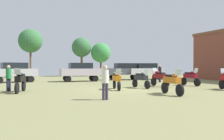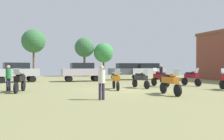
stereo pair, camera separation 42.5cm
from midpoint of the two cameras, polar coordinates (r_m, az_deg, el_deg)
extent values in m
cube|color=olive|center=(16.52, 2.79, -4.78)|extent=(44.00, 52.00, 0.02)
cylinder|color=black|center=(13.21, 16.51, -4.75)|extent=(0.17, 0.67, 0.66)
cylinder|color=black|center=(14.55, 13.14, -4.22)|extent=(0.17, 0.67, 0.66)
cube|color=#C0691A|center=(13.84, 14.75, -2.36)|extent=(0.47, 1.36, 0.36)
ellipsoid|color=#C0691A|center=(13.57, 15.41, -1.25)|extent=(0.36, 0.50, 0.24)
cube|color=black|center=(14.02, 14.26, -1.34)|extent=(0.35, 0.58, 0.12)
cube|color=silver|center=(13.28, 16.17, -0.52)|extent=(0.37, 0.18, 0.39)
cylinder|color=#B7B7BC|center=(13.37, 15.94, -0.76)|extent=(0.62, 0.09, 0.04)
cylinder|color=black|center=(19.97, 10.74, -2.85)|extent=(0.18, 0.66, 0.66)
cylinder|color=black|center=(18.74, 13.67, -3.10)|extent=(0.18, 0.66, 0.66)
cube|color=maroon|center=(19.32, 12.16, -1.47)|extent=(0.49, 1.37, 0.36)
ellipsoid|color=maroon|center=(19.55, 11.61, -0.62)|extent=(0.36, 0.51, 0.24)
cube|color=black|center=(19.13, 12.60, -0.77)|extent=(0.35, 0.59, 0.12)
cube|color=silver|center=(19.81, 11.02, -0.07)|extent=(0.37, 0.19, 0.39)
cylinder|color=#B7B7BC|center=(19.73, 11.19, -0.25)|extent=(0.62, 0.09, 0.04)
cylinder|color=black|center=(18.52, 25.79, -3.23)|extent=(0.27, 0.65, 0.64)
cube|color=silver|center=(18.36, 26.05, -0.26)|extent=(0.39, 0.23, 0.39)
cylinder|color=black|center=(20.35, 20.68, -2.83)|extent=(0.19, 0.66, 0.65)
cylinder|color=black|center=(21.35, 17.73, -2.64)|extent=(0.19, 0.66, 0.65)
cube|color=maroon|center=(20.82, 19.18, -1.35)|extent=(0.50, 1.28, 0.36)
ellipsoid|color=maroon|center=(20.62, 19.75, -0.60)|extent=(0.37, 0.51, 0.24)
cube|color=black|center=(20.96, 18.75, -0.68)|extent=(0.36, 0.59, 0.12)
cube|color=silver|center=(20.40, 20.40, -0.11)|extent=(0.38, 0.19, 0.39)
cylinder|color=#B7B7BC|center=(20.47, 20.21, -0.27)|extent=(0.62, 0.11, 0.04)
cylinder|color=black|center=(15.64, 2.20, -3.92)|extent=(0.25, 0.63, 0.62)
cylinder|color=black|center=(17.20, 1.16, -3.49)|extent=(0.25, 0.63, 0.62)
cube|color=#C97110|center=(16.38, 1.66, -1.98)|extent=(0.63, 1.40, 0.36)
ellipsoid|color=#C97110|center=(16.07, 1.86, -1.04)|extent=(0.41, 0.54, 0.24)
cube|color=black|center=(16.61, 1.50, -1.12)|extent=(0.41, 0.61, 0.12)
cube|color=silver|center=(15.74, 2.10, -0.43)|extent=(0.38, 0.22, 0.39)
cylinder|color=#B7B7BC|center=(15.84, 2.02, -0.63)|extent=(0.61, 0.16, 0.04)
cylinder|color=black|center=(15.12, -21.49, -4.04)|extent=(0.30, 0.68, 0.68)
cylinder|color=black|center=(16.57, -20.01, -3.61)|extent=(0.30, 0.68, 0.68)
cube|color=black|center=(15.81, -20.73, -1.95)|extent=(0.70, 1.34, 0.36)
ellipsoid|color=black|center=(15.52, -21.02, -0.96)|extent=(0.44, 0.55, 0.24)
cube|color=black|center=(16.02, -20.51, -1.05)|extent=(0.44, 0.62, 0.12)
cube|color=silver|center=(15.21, -21.36, -0.32)|extent=(0.39, 0.25, 0.39)
cylinder|color=#B7B7BC|center=(15.30, -21.26, -0.54)|extent=(0.61, 0.21, 0.04)
cylinder|color=black|center=(17.11, 9.14, -3.55)|extent=(0.17, 0.61, 0.60)
cylinder|color=black|center=(18.45, 6.21, -3.22)|extent=(0.17, 0.61, 0.60)
cube|color=black|center=(17.75, 7.62, -1.82)|extent=(0.48, 1.41, 0.36)
ellipsoid|color=black|center=(17.48, 8.19, -0.95)|extent=(0.36, 0.51, 0.24)
cube|color=black|center=(17.94, 7.19, -1.03)|extent=(0.35, 0.58, 0.12)
cube|color=silver|center=(17.19, 8.85, -0.38)|extent=(0.37, 0.18, 0.39)
cylinder|color=#B7B7BC|center=(17.28, 8.65, -0.57)|extent=(0.62, 0.09, 0.04)
cylinder|color=black|center=(24.89, -24.72, -2.19)|extent=(0.67, 0.34, 0.64)
cylinder|color=black|center=(26.32, -25.13, -2.03)|extent=(0.67, 0.34, 0.64)
cylinder|color=black|center=(25.44, -18.17, -2.09)|extent=(0.67, 0.34, 0.64)
cylinder|color=black|center=(26.83, -18.92, -1.94)|extent=(0.67, 0.34, 0.64)
cube|color=#AAA9AE|center=(25.80, -21.72, -0.53)|extent=(4.56, 2.59, 0.75)
cube|color=black|center=(25.80, -21.73, 0.98)|extent=(2.62, 2.01, 0.61)
cylinder|color=black|center=(27.30, 1.57, -1.85)|extent=(0.66, 0.31, 0.64)
cylinder|color=black|center=(28.69, 0.83, -1.72)|extent=(0.66, 0.31, 0.64)
cylinder|color=black|center=(28.19, 7.32, -1.77)|extent=(0.66, 0.31, 0.64)
cylinder|color=black|center=(29.54, 6.34, -1.65)|extent=(0.66, 0.31, 0.64)
cube|color=#4C4F5B|center=(28.37, 4.05, -0.35)|extent=(4.51, 2.37, 0.75)
cube|color=black|center=(28.36, 4.05, 1.03)|extent=(2.56, 1.89, 0.61)
cylinder|color=black|center=(24.67, -9.78, -2.15)|extent=(0.65, 0.25, 0.64)
cylinder|color=black|center=(26.09, -10.27, -1.99)|extent=(0.65, 0.25, 0.64)
cylinder|color=black|center=(25.29, -3.22, -2.07)|extent=(0.65, 0.25, 0.64)
cylinder|color=black|center=(26.67, -4.05, -1.92)|extent=(0.65, 0.25, 0.64)
cube|color=#BCAEBB|center=(25.61, -6.80, -0.48)|extent=(4.37, 1.98, 0.75)
cube|color=black|center=(25.60, -6.81, 1.04)|extent=(2.43, 1.68, 0.61)
cylinder|color=black|center=(27.85, 6.82, -1.80)|extent=(0.67, 0.32, 0.64)
cylinder|color=black|center=(29.22, 5.92, -1.67)|extent=(0.67, 0.32, 0.64)
cylinder|color=black|center=(28.91, 12.33, -1.72)|extent=(0.67, 0.32, 0.64)
cylinder|color=black|center=(30.23, 11.22, -1.60)|extent=(0.67, 0.32, 0.64)
cube|color=silver|center=(29.00, 9.11, -0.33)|extent=(4.54, 2.48, 0.75)
cube|color=black|center=(28.99, 9.12, 1.02)|extent=(2.59, 1.95, 0.61)
cylinder|color=#202A42|center=(24.63, 12.18, -1.91)|extent=(0.14, 0.14, 0.86)
cylinder|color=#202A42|center=(24.50, 12.42, -1.92)|extent=(0.14, 0.14, 0.86)
cylinder|color=black|center=(24.54, 12.30, -0.11)|extent=(0.36, 0.36, 0.68)
sphere|color=tan|center=(24.54, 12.31, 0.96)|extent=(0.23, 0.23, 0.23)
cylinder|color=#272A40|center=(16.77, -23.37, -3.32)|extent=(0.14, 0.14, 0.82)
cylinder|color=#272A40|center=(16.87, -22.89, -3.29)|extent=(0.14, 0.14, 0.82)
cylinder|color=#238241|center=(16.79, -23.15, -0.80)|extent=(0.48, 0.48, 0.65)
sphere|color=tan|center=(16.78, -23.16, 0.70)|extent=(0.22, 0.22, 0.22)
cylinder|color=#322A41|center=(11.44, -1.06, -5.21)|extent=(0.14, 0.14, 0.81)
cylinder|color=#322A41|center=(11.37, -1.85, -5.24)|extent=(0.14, 0.14, 0.81)
cylinder|color=silver|center=(11.35, -1.45, -1.57)|extent=(0.36, 0.36, 0.64)
sphere|color=tan|center=(11.34, -1.45, 0.60)|extent=(0.22, 0.22, 0.22)
cylinder|color=brown|center=(39.17, -6.39, 1.46)|extent=(0.35, 0.35, 4.05)
sphere|color=#36693B|center=(39.29, -6.39, 5.48)|extent=(3.22, 3.22, 3.22)
cylinder|color=brown|center=(37.06, -18.14, 1.91)|extent=(0.29, 0.29, 4.62)
sphere|color=#346A38|center=(37.25, -18.17, 6.68)|extent=(3.50, 3.50, 3.50)
cylinder|color=brown|center=(39.08, -1.74, 0.82)|extent=(0.27, 0.27, 3.16)
sphere|color=#398943|center=(39.14, -1.75, 4.21)|extent=(3.26, 3.26, 3.26)
camera|label=1|loc=(0.21, -89.35, 0.01)|focal=37.74mm
camera|label=2|loc=(0.21, 90.65, -0.01)|focal=37.74mm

